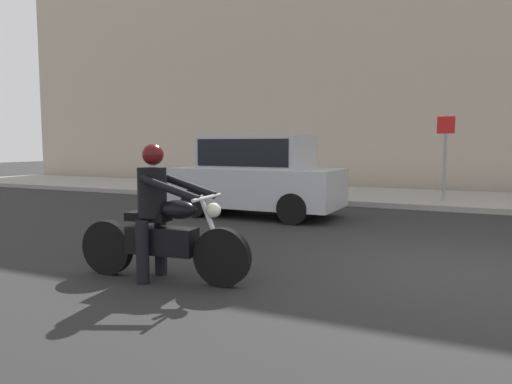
% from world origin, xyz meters
% --- Properties ---
extents(ground_plane, '(80.00, 80.00, 0.00)m').
position_xyz_m(ground_plane, '(0.00, 0.00, 0.00)').
color(ground_plane, '#272727').
extents(sidewalk_slab, '(40.00, 4.40, 0.14)m').
position_xyz_m(sidewalk_slab, '(0.00, 8.00, 0.07)').
color(sidewalk_slab, '#99968E').
rests_on(sidewalk_slab, ground_plane).
extents(building_facade, '(40.00, 1.40, 11.91)m').
position_xyz_m(building_facade, '(0.00, 11.40, 5.96)').
color(building_facade, '#B7A893').
rests_on(building_facade, ground_plane).
extents(motorcycle_with_rider_black_leather, '(2.21, 0.71, 1.61)m').
position_xyz_m(motorcycle_with_rider_black_leather, '(-3.28, -1.89, 0.66)').
color(motorcycle_with_rider_black_leather, black).
rests_on(motorcycle_with_rider_black_leather, ground_plane).
extents(parked_hatchback_silver, '(3.73, 1.76, 1.80)m').
position_xyz_m(parked_hatchback_silver, '(-4.46, 3.26, 0.93)').
color(parked_hatchback_silver, '#B2B5BA').
rests_on(parked_hatchback_silver, ground_plane).
extents(street_sign_post, '(0.44, 0.08, 2.23)m').
position_xyz_m(street_sign_post, '(-0.79, 7.01, 1.50)').
color(street_sign_post, gray).
rests_on(street_sign_post, sidewalk_slab).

